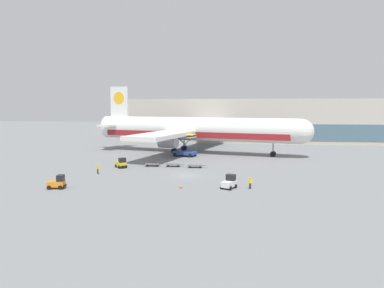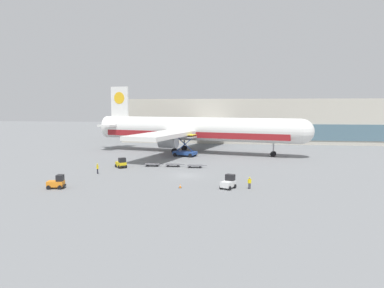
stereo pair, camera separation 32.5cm
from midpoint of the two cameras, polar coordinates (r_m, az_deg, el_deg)
ground_plane at (r=64.26m, az=-0.90°, el=-4.82°), size 400.00×400.00×0.00m
terminal_building at (r=125.45m, az=10.73°, el=3.53°), size 90.00×18.20×14.00m
airplane_main at (r=94.47m, az=0.05°, el=2.19°), size 57.07×48.51×17.00m
scissor_lift_loader at (r=88.07m, az=-0.97°, el=-0.60°), size 5.77×4.42×5.16m
baggage_tug_foreground at (r=54.52m, az=5.77°, el=-5.86°), size 2.44×2.81×2.00m
baggage_tug_mid at (r=57.61m, az=-19.74°, el=-5.54°), size 2.65×1.99×2.00m
baggage_tug_far at (r=73.25m, az=-10.60°, el=-2.90°), size 2.69×2.77×2.00m
baggage_dolly_lead at (r=74.25m, az=-5.96°, el=-3.09°), size 3.74×1.68×0.48m
baggage_dolly_second at (r=73.52m, az=-2.76°, el=-3.16°), size 3.74×1.68×0.48m
baggage_dolly_third at (r=72.24m, az=0.59°, el=-3.31°), size 3.74×1.68×0.48m
ground_crew_near at (r=54.63m, az=8.93°, el=-5.73°), size 0.51×0.36×1.72m
ground_crew_far at (r=67.68m, az=-14.07°, el=-3.52°), size 0.44×0.42×1.83m
traffic_cone_near at (r=54.73m, az=-1.65°, el=-6.40°), size 0.40×0.40×0.62m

